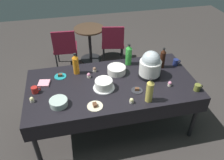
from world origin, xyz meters
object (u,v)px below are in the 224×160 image
(soda_bottle_cola, at_px, (163,58))
(maroon_chair_right, at_px, (113,41))
(coffee_mug_olive, at_px, (197,87))
(coffee_mug_tan, at_px, (151,60))
(dessert_plate_charcoal, at_px, (137,90))
(dessert_plate_teal, at_px, (60,76))
(coffee_mug_red, at_px, (35,90))
(potluck_table, at_px, (112,87))
(cupcake_rose, at_px, (32,100))
(cupcake_vanilla, at_px, (95,69))
(glass_salad_bowl, at_px, (59,102))
(slow_cooker, at_px, (150,65))
(frosted_layer_cake, at_px, (104,84))
(ceramic_snack_bowl, at_px, (116,70))
(cupcake_mint, at_px, (132,101))
(soda_bottle_ginger_ale, at_px, (150,91))
(soda_bottle_lime_soda, at_px, (129,55))
(soda_bottle_orange_juice, at_px, (76,64))
(maroon_chair_left, at_px, (65,46))
(dessert_plate_cream, at_px, (95,106))
(coffee_mug_navy, at_px, (176,62))
(round_cafe_table, at_px, (90,38))
(cupcake_berry, at_px, (89,75))
(cupcake_cocoa, at_px, (170,84))

(soda_bottle_cola, relative_size, maroon_chair_right, 0.37)
(coffee_mug_olive, distance_m, coffee_mug_tan, 0.80)
(dessert_plate_charcoal, bearing_deg, coffee_mug_olive, -11.87)
(dessert_plate_teal, height_order, coffee_mug_red, coffee_mug_red)
(potluck_table, height_order, soda_bottle_cola, soda_bottle_cola)
(cupcake_rose, relative_size, cupcake_vanilla, 1.00)
(potluck_table, bearing_deg, glass_salad_bowl, -158.56)
(slow_cooker, bearing_deg, maroon_chair_right, 95.17)
(frosted_layer_cake, xyz_separation_m, ceramic_snack_bowl, (0.23, 0.30, -0.01))
(cupcake_mint, xyz_separation_m, coffee_mug_olive, (0.87, 0.04, 0.01))
(soda_bottle_ginger_ale, height_order, coffee_mug_olive, soda_bottle_ginger_ale)
(dessert_plate_charcoal, bearing_deg, coffee_mug_tan, 54.77)
(coffee_mug_red, relative_size, maroon_chair_right, 0.14)
(cupcake_rose, height_order, soda_bottle_lime_soda, soda_bottle_lime_soda)
(dessert_plate_teal, xyz_separation_m, coffee_mug_red, (-0.31, -0.27, 0.03))
(soda_bottle_orange_juice, relative_size, maroon_chair_left, 0.36)
(dessert_plate_cream, relative_size, maroon_chair_right, 0.22)
(cupcake_mint, xyz_separation_m, coffee_mug_navy, (0.86, 0.64, 0.02))
(maroon_chair_right, relative_size, round_cafe_table, 1.18)
(soda_bottle_lime_soda, xyz_separation_m, coffee_mug_navy, (0.66, -0.18, -0.10))
(cupcake_rose, bearing_deg, frosted_layer_cake, 4.41)
(maroon_chair_left, bearing_deg, slow_cooker, -55.82)
(dessert_plate_cream, distance_m, coffee_mug_tan, 1.21)
(glass_salad_bowl, bearing_deg, coffee_mug_navy, 16.27)
(soda_bottle_ginger_ale, bearing_deg, dessert_plate_charcoal, 110.94)
(potluck_table, relative_size, cupcake_rose, 32.59)
(dessert_plate_cream, relative_size, cupcake_berry, 2.72)
(cupcake_mint, distance_m, soda_bottle_orange_juice, 0.95)
(soda_bottle_ginger_ale, bearing_deg, coffee_mug_red, 161.43)
(cupcake_cocoa, distance_m, soda_bottle_ginger_ale, 0.43)
(soda_bottle_ginger_ale, xyz_separation_m, coffee_mug_tan, (0.32, 0.77, -0.10))
(dessert_plate_cream, distance_m, cupcake_mint, 0.43)
(cupcake_rose, distance_m, round_cafe_table, 2.25)
(coffee_mug_navy, relative_size, round_cafe_table, 0.16)
(frosted_layer_cake, height_order, dessert_plate_teal, frosted_layer_cake)
(potluck_table, height_order, coffee_mug_tan, coffee_mug_tan)
(potluck_table, relative_size, cupcake_cocoa, 32.59)
(frosted_layer_cake, xyz_separation_m, soda_bottle_cola, (0.90, 0.30, 0.08))
(cupcake_rose, xyz_separation_m, maroon_chair_left, (0.44, 1.80, -0.29))
(dessert_plate_charcoal, bearing_deg, maroon_chair_right, 86.53)
(round_cafe_table, bearing_deg, dessert_plate_teal, -110.93)
(coffee_mug_tan, bearing_deg, cupcake_berry, -170.73)
(coffee_mug_olive, bearing_deg, soda_bottle_orange_juice, 153.82)
(maroon_chair_right, bearing_deg, coffee_mug_olive, -72.94)
(dessert_plate_cream, distance_m, coffee_mug_olive, 1.29)
(cupcake_vanilla, distance_m, cupcake_berry, 0.16)
(ceramic_snack_bowl, relative_size, soda_bottle_orange_juice, 0.82)
(potluck_table, relative_size, ceramic_snack_bowl, 8.72)
(slow_cooker, xyz_separation_m, cupcake_cocoa, (0.18, -0.27, -0.14))
(dessert_plate_teal, xyz_separation_m, cupcake_berry, (0.38, -0.10, 0.02))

